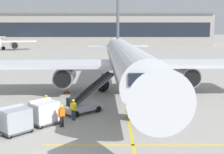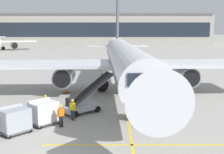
{
  "view_description": "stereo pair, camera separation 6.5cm",
  "coord_description": "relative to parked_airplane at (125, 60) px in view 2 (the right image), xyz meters",
  "views": [
    {
      "loc": [
        3.61,
        -14.56,
        7.37
      ],
      "look_at": [
        3.67,
        10.24,
        3.16
      ],
      "focal_mm": 46.71,
      "sensor_mm": 36.0,
      "label": 1
    },
    {
      "loc": [
        3.68,
        -14.56,
        7.37
      ],
      "look_at": [
        3.67,
        10.24,
        3.16
      ],
      "focal_mm": 46.71,
      "sensor_mm": 36.0,
      "label": 2
    }
  ],
  "objects": [
    {
      "name": "ground_crew_marshaller",
      "position": [
        -6.92,
        -11.39,
        -2.75
      ],
      "size": [
        0.55,
        0.34,
        1.74
      ],
      "color": "#514C42",
      "rests_on": "ground"
    },
    {
      "name": "baggage_cart_lead",
      "position": [
        -6.79,
        -11.11,
        -2.75
      ],
      "size": [
        2.53,
        2.56,
        1.91
      ],
      "color": "#515156",
      "rests_on": "ground"
    },
    {
      "name": "belt_loader",
      "position": [
        -4.0,
        -7.85,
        -2.84
      ],
      "size": [
        4.71,
        4.32,
        3.34
      ],
      "color": "#A3A8B2",
      "rests_on": "ground"
    },
    {
      "name": "ground_crew_wingwalker",
      "position": [
        -7.17,
        -8.61,
        -2.75
      ],
      "size": [
        0.47,
        0.42,
        1.74
      ],
      "color": "black",
      "rests_on": "ground"
    },
    {
      "name": "apron_guidance_line_lead_in",
      "position": [
        -0.22,
        -0.71,
        -3.75
      ],
      "size": [
        0.2,
        110.0,
        0.01
      ],
      "color": "yellow",
      "rests_on": "ground"
    },
    {
      "name": "baggage_cart_second",
      "position": [
        -8.39,
        -12.99,
        -2.75
      ],
      "size": [
        2.53,
        2.56,
        1.91
      ],
      "color": "#515156",
      "rests_on": "ground"
    },
    {
      "name": "ground_crew_by_carts",
      "position": [
        -5.32,
        -11.73,
        -2.75
      ],
      "size": [
        0.47,
        0.42,
        1.74
      ],
      "color": "black",
      "rests_on": "ground"
    },
    {
      "name": "apron_guidance_line_stop_bar",
      "position": [
        0.03,
        -15.13,
        -3.75
      ],
      "size": [
        12.0,
        0.2,
        0.01
      ],
      "color": "yellow",
      "rests_on": "ground"
    },
    {
      "name": "parked_airplane",
      "position": [
        0.0,
        0.0,
        0.0
      ],
      "size": [
        30.64,
        39.79,
        13.74
      ],
      "color": "silver",
      "rests_on": "ground"
    },
    {
      "name": "ground_crew_by_loader",
      "position": [
        -4.66,
        -10.1,
        -2.75
      ],
      "size": [
        0.53,
        0.37,
        1.74
      ],
      "color": "#333847",
      "rests_on": "ground"
    },
    {
      "name": "safety_cone_engine_keepout",
      "position": [
        -6.77,
        0.03,
        -3.42
      ],
      "size": [
        0.61,
        0.61,
        0.69
      ],
      "color": "black",
      "rests_on": "ground"
    },
    {
      "name": "terminal_building",
      "position": [
        -16.14,
        92.92,
        2.82
      ],
      "size": [
        110.35,
        17.84,
        13.25
      ],
      "color": "#A8A399",
      "rests_on": "ground"
    }
  ]
}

